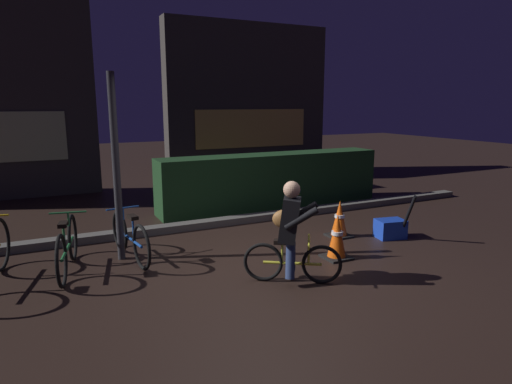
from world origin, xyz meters
name	(u,v)px	position (x,y,z in m)	size (l,w,h in m)	color
ground_plane	(262,269)	(0.00, 0.00, 0.00)	(40.00, 40.00, 0.00)	black
sidewalk_curb	(205,224)	(0.00, 2.20, 0.06)	(12.00, 0.24, 0.12)	#56544F
hedge_row	(272,180)	(1.80, 3.10, 0.55)	(4.80, 0.70, 1.11)	#19381C
storefront_right	(248,101)	(3.19, 7.20, 2.19)	(5.01, 0.54, 4.40)	#383330
street_post	(116,169)	(-1.59, 1.20, 1.27)	(0.10, 0.10, 2.54)	#2D2D33
parked_bike_left_mid	(67,247)	(-2.28, 0.99, 0.34)	(0.46, 1.57, 0.74)	black
parked_bike_center_left	(130,237)	(-1.48, 1.11, 0.32)	(0.46, 1.50, 0.70)	black
traffic_cone_near	(337,237)	(1.11, -0.10, 0.31)	(0.36, 0.36, 0.64)	black
traffic_cone_far	(339,219)	(1.76, 0.72, 0.29)	(0.36, 0.36, 0.60)	black
blue_crate	(390,229)	(2.46, 0.30, 0.15)	(0.44, 0.32, 0.30)	#193DB7
cyclist	(291,232)	(0.11, -0.52, 0.63)	(1.02, 0.72, 1.25)	black
closed_umbrella	(407,217)	(2.55, 0.05, 0.39)	(0.05, 0.05, 0.85)	black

